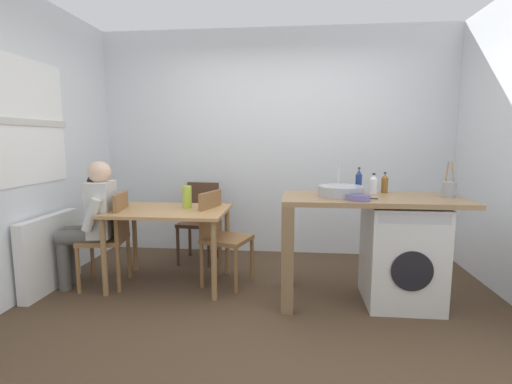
% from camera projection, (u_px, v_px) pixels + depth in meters
% --- Properties ---
extents(ground_plane, '(5.46, 5.46, 0.00)m').
position_uv_depth(ground_plane, '(262.00, 312.00, 3.08)').
color(ground_plane, '#4C3826').
extents(wall_back, '(4.60, 0.10, 2.70)m').
position_uv_depth(wall_back, '(275.00, 144.00, 4.62)').
color(wall_back, silver).
rests_on(wall_back, ground_plane).
extents(wall_window_side, '(0.12, 3.80, 2.70)m').
position_uv_depth(wall_window_side, '(3.00, 145.00, 3.11)').
color(wall_window_side, silver).
rests_on(wall_window_side, ground_plane).
extents(radiator, '(0.10, 0.80, 0.70)m').
position_uv_depth(radiator, '(50.00, 253.00, 3.53)').
color(radiator, white).
rests_on(radiator, ground_plane).
extents(dining_table, '(1.10, 0.76, 0.74)m').
position_uv_depth(dining_table, '(169.00, 219.00, 3.61)').
color(dining_table, tan).
rests_on(dining_table, ground_plane).
extents(chair_person_seat, '(0.46, 0.46, 0.90)m').
position_uv_depth(chair_person_seat, '(111.00, 234.00, 3.59)').
color(chair_person_seat, olive).
rests_on(chair_person_seat, ground_plane).
extents(chair_opposite, '(0.50, 0.50, 0.90)m').
position_uv_depth(chair_opposite, '(220.00, 233.00, 3.65)').
color(chair_opposite, olive).
rests_on(chair_opposite, ground_plane).
extents(chair_spare_by_wall, '(0.44, 0.44, 0.90)m').
position_uv_depth(chair_spare_by_wall, '(201.00, 217.00, 4.38)').
color(chair_spare_by_wall, '#4C3323').
rests_on(chair_spare_by_wall, ground_plane).
extents(seated_person, '(0.53, 0.53, 1.20)m').
position_uv_depth(seated_person, '(93.00, 217.00, 3.56)').
color(seated_person, '#595651').
rests_on(seated_person, ground_plane).
extents(kitchen_counter, '(1.50, 0.68, 0.92)m').
position_uv_depth(kitchen_counter, '(346.00, 215.00, 3.22)').
color(kitchen_counter, olive).
rests_on(kitchen_counter, ground_plane).
extents(washing_machine, '(0.60, 0.61, 0.86)m').
position_uv_depth(washing_machine, '(401.00, 254.00, 3.22)').
color(washing_machine, silver).
rests_on(washing_machine, ground_plane).
extents(sink_basin, '(0.38, 0.38, 0.09)m').
position_uv_depth(sink_basin, '(341.00, 191.00, 3.20)').
color(sink_basin, '#9EA0A5').
rests_on(sink_basin, kitchen_counter).
extents(tap, '(0.02, 0.02, 0.28)m').
position_uv_depth(tap, '(339.00, 178.00, 3.36)').
color(tap, '#B2B2B7').
rests_on(tap, kitchen_counter).
extents(bottle_tall_green, '(0.06, 0.06, 0.23)m').
position_uv_depth(bottle_tall_green, '(359.00, 181.00, 3.39)').
color(bottle_tall_green, navy).
rests_on(bottle_tall_green, kitchen_counter).
extents(bottle_squat_brown, '(0.07, 0.07, 0.18)m').
position_uv_depth(bottle_squat_brown, '(373.00, 185.00, 3.35)').
color(bottle_squat_brown, silver).
rests_on(bottle_squat_brown, kitchen_counter).
extents(bottle_clear_small, '(0.06, 0.06, 0.19)m').
position_uv_depth(bottle_clear_small, '(385.00, 184.00, 3.41)').
color(bottle_clear_small, brown).
rests_on(bottle_clear_small, kitchen_counter).
extents(mixing_bowl, '(0.18, 0.18, 0.05)m').
position_uv_depth(mixing_bowl, '(359.00, 197.00, 2.99)').
color(mixing_bowl, slate).
rests_on(mixing_bowl, kitchen_counter).
extents(utensil_crock, '(0.11, 0.11, 0.30)m').
position_uv_depth(utensil_crock, '(449.00, 189.00, 3.15)').
color(utensil_crock, gray).
rests_on(utensil_crock, kitchen_counter).
extents(vase, '(0.09, 0.09, 0.21)m').
position_uv_depth(vase, '(187.00, 197.00, 3.66)').
color(vase, '#A8C63D').
rests_on(vase, dining_table).
extents(scissors, '(0.15, 0.06, 0.01)m').
position_uv_depth(scissors, '(368.00, 198.00, 3.08)').
color(scissors, '#B2B2B7').
rests_on(scissors, kitchen_counter).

